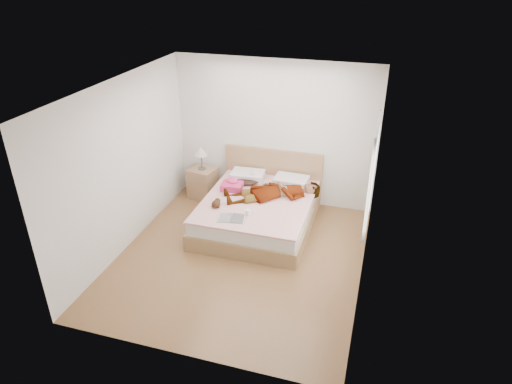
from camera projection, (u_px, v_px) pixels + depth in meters
The scene contains 11 objects.
ground at pixel (240, 257), 6.94m from camera, with size 4.00×4.00×0.00m, color #562E1A.
woman at pixel (274, 189), 7.59m from camera, with size 0.62×1.66×0.23m, color white.
hair at pixel (249, 178), 8.15m from camera, with size 0.47×0.58×0.09m, color black.
phone at pixel (252, 172), 8.02m from camera, with size 0.05×0.10×0.01m, color silver.
room_shell at pixel (372, 174), 6.05m from camera, with size 4.00×4.00×4.00m.
bed at pixel (259, 209), 7.69m from camera, with size 1.80×2.08×1.00m.
towel at pixel (232, 185), 7.82m from camera, with size 0.38×0.32×0.19m.
magazine at pixel (231, 218), 6.96m from camera, with size 0.47×0.35×0.03m.
coffee_mug at pixel (248, 212), 7.04m from camera, with size 0.13×0.10×0.09m.
plush_toy at pixel (216, 203), 7.27m from camera, with size 0.15×0.22×0.12m.
nightstand at pixel (203, 180), 8.55m from camera, with size 0.54×0.50×1.02m.
Camera 1 is at (1.86, -5.39, 4.08)m, focal length 32.00 mm.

